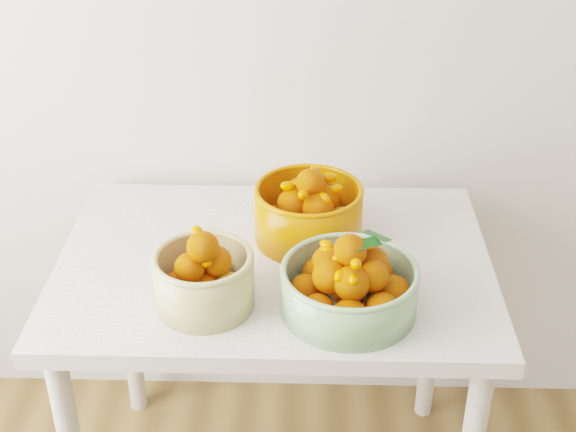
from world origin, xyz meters
The scene contains 4 objects.
table centered at (-0.38, 1.60, 0.65)m, with size 1.00×0.70×0.75m.
bowl_cream centered at (-0.52, 1.42, 0.82)m, with size 0.23×0.23×0.18m.
bowl_green centered at (-0.22, 1.41, 0.81)m, with size 0.36×0.36×0.18m.
bowl_orange centered at (-0.30, 1.69, 0.82)m, with size 0.32×0.32×0.18m.
Camera 1 is at (-0.31, 0.06, 1.78)m, focal length 50.00 mm.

